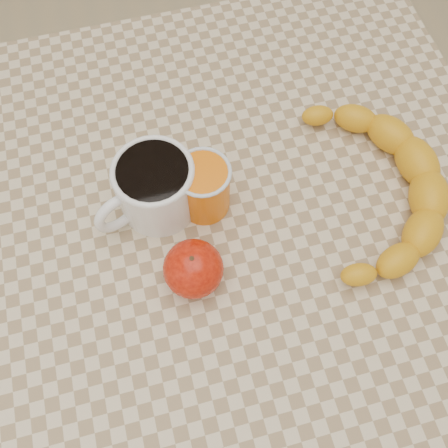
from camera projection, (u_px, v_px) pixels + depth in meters
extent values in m
plane|color=tan|center=(224.00, 349.00, 1.32)|extent=(3.00, 3.00, 0.00)
cube|color=beige|center=(224.00, 237.00, 0.66)|extent=(0.80, 0.80, 0.04)
cube|color=#906E49|center=(224.00, 251.00, 0.70)|extent=(0.74, 0.74, 0.06)
cylinder|color=#906E49|center=(31.00, 203.00, 1.10)|extent=(0.05, 0.05, 0.71)
cylinder|color=#906E49|center=(329.00, 136.00, 1.18)|extent=(0.05, 0.05, 0.71)
cylinder|color=white|center=(156.00, 188.00, 0.62)|extent=(0.13, 0.13, 0.08)
cylinder|color=black|center=(152.00, 172.00, 0.58)|extent=(0.09, 0.09, 0.01)
torus|color=white|center=(152.00, 170.00, 0.58)|extent=(0.10, 0.10, 0.01)
torus|color=white|center=(118.00, 213.00, 0.60)|extent=(0.06, 0.04, 0.06)
cylinder|color=orange|center=(204.00, 188.00, 0.62)|extent=(0.07, 0.07, 0.08)
torus|color=silver|center=(202.00, 172.00, 0.58)|extent=(0.07, 0.07, 0.00)
ellipsoid|color=#880C04|center=(193.00, 269.00, 0.58)|extent=(0.09, 0.09, 0.07)
cylinder|color=#382311|center=(192.00, 260.00, 0.56)|extent=(0.01, 0.01, 0.01)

